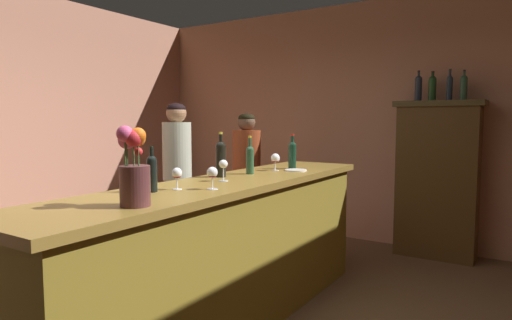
{
  "coord_description": "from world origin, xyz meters",
  "views": [
    {
      "loc": [
        2.06,
        -2.2,
        1.47
      ],
      "look_at": [
        0.39,
        0.4,
        1.2
      ],
      "focal_mm": 31.13,
      "sensor_mm": 36.0,
      "label": 1
    }
  ],
  "objects_px": {
    "bar_counter": "(226,255)",
    "wine_bottle_rose": "(292,153)",
    "display_cabinet": "(437,176)",
    "wine_bottle_syrah": "(152,172)",
    "display_bottle_left": "(418,87)",
    "display_bottle_center": "(450,87)",
    "wine_bottle_chardonnay": "(250,158)",
    "flower_arrangement": "(134,167)",
    "cheese_plate": "(296,170)",
    "wine_glass_mid": "(177,174)",
    "wine_glass_rear": "(212,174)",
    "wine_glass_front": "(275,159)",
    "display_bottle_midleft": "(432,87)",
    "patron_near_entrance": "(177,171)",
    "display_bottle_midright": "(464,87)",
    "patron_in_navy": "(247,174)",
    "wine_glass_spare": "(223,165)",
    "wine_bottle_merlot": "(221,157)"
  },
  "relations": [
    {
      "from": "cheese_plate",
      "to": "display_bottle_midleft",
      "type": "xyz_separation_m",
      "value": [
        0.71,
        1.76,
        0.76
      ]
    },
    {
      "from": "bar_counter",
      "to": "flower_arrangement",
      "type": "distance_m",
      "value": 1.21
    },
    {
      "from": "wine_glass_rear",
      "to": "wine_glass_mid",
      "type": "bearing_deg",
      "value": -143.59
    },
    {
      "from": "wine_bottle_rose",
      "to": "patron_in_navy",
      "type": "height_order",
      "value": "patron_in_navy"
    },
    {
      "from": "display_bottle_center",
      "to": "display_bottle_midleft",
      "type": "bearing_deg",
      "value": 180.0
    },
    {
      "from": "wine_glass_front",
      "to": "patron_near_entrance",
      "type": "relative_size",
      "value": 0.09
    },
    {
      "from": "wine_bottle_merlot",
      "to": "display_bottle_left",
      "type": "bearing_deg",
      "value": 70.59
    },
    {
      "from": "wine_glass_front",
      "to": "patron_near_entrance",
      "type": "bearing_deg",
      "value": 168.8
    },
    {
      "from": "wine_bottle_chardonnay",
      "to": "wine_glass_rear",
      "type": "height_order",
      "value": "wine_bottle_chardonnay"
    },
    {
      "from": "display_cabinet",
      "to": "wine_bottle_syrah",
      "type": "distance_m",
      "value": 3.34
    },
    {
      "from": "wine_glass_spare",
      "to": "display_bottle_midright",
      "type": "bearing_deg",
      "value": 65.97
    },
    {
      "from": "flower_arrangement",
      "to": "display_bottle_center",
      "type": "distance_m",
      "value": 3.68
    },
    {
      "from": "flower_arrangement",
      "to": "display_bottle_midleft",
      "type": "distance_m",
      "value": 3.64
    },
    {
      "from": "patron_near_entrance",
      "to": "wine_bottle_chardonnay",
      "type": "bearing_deg",
      "value": -5.89
    },
    {
      "from": "wine_bottle_chardonnay",
      "to": "display_bottle_left",
      "type": "height_order",
      "value": "display_bottle_left"
    },
    {
      "from": "display_cabinet",
      "to": "wine_bottle_syrah",
      "type": "bearing_deg",
      "value": -107.34
    },
    {
      "from": "display_cabinet",
      "to": "wine_glass_front",
      "type": "height_order",
      "value": "display_cabinet"
    },
    {
      "from": "bar_counter",
      "to": "patron_near_entrance",
      "type": "distance_m",
      "value": 1.76
    },
    {
      "from": "wine_glass_rear",
      "to": "display_bottle_center",
      "type": "bearing_deg",
      "value": 73.73
    },
    {
      "from": "cheese_plate",
      "to": "wine_glass_mid",
      "type": "bearing_deg",
      "value": -96.41
    },
    {
      "from": "wine_bottle_rose",
      "to": "flower_arrangement",
      "type": "xyz_separation_m",
      "value": [
        0.14,
        -1.91,
        0.06
      ]
    },
    {
      "from": "cheese_plate",
      "to": "wine_glass_front",
      "type": "bearing_deg",
      "value": -157.7
    },
    {
      "from": "bar_counter",
      "to": "display_bottle_midleft",
      "type": "relative_size",
      "value": 10.14
    },
    {
      "from": "cheese_plate",
      "to": "bar_counter",
      "type": "bearing_deg",
      "value": -98.88
    },
    {
      "from": "wine_bottle_syrah",
      "to": "wine_glass_mid",
      "type": "bearing_deg",
      "value": 66.65
    },
    {
      "from": "flower_arrangement",
      "to": "wine_glass_mid",
      "type": "bearing_deg",
      "value": 110.08
    },
    {
      "from": "display_bottle_midright",
      "to": "patron_near_entrance",
      "type": "distance_m",
      "value": 3.09
    },
    {
      "from": "bar_counter",
      "to": "display_bottle_left",
      "type": "distance_m",
      "value": 2.96
    },
    {
      "from": "display_bottle_midleft",
      "to": "display_bottle_midright",
      "type": "height_order",
      "value": "display_bottle_midleft"
    },
    {
      "from": "wine_glass_spare",
      "to": "cheese_plate",
      "type": "distance_m",
      "value": 0.84
    },
    {
      "from": "wine_glass_front",
      "to": "display_bottle_center",
      "type": "height_order",
      "value": "display_bottle_center"
    },
    {
      "from": "bar_counter",
      "to": "patron_in_navy",
      "type": "xyz_separation_m",
      "value": [
        -0.99,
        1.74,
        0.33
      ]
    },
    {
      "from": "wine_glass_front",
      "to": "patron_in_navy",
      "type": "xyz_separation_m",
      "value": [
        -0.96,
        1.0,
        -0.29
      ]
    },
    {
      "from": "bar_counter",
      "to": "display_bottle_midright",
      "type": "distance_m",
      "value": 3.09
    },
    {
      "from": "wine_glass_mid",
      "to": "patron_near_entrance",
      "type": "distance_m",
      "value": 2.02
    },
    {
      "from": "bar_counter",
      "to": "wine_bottle_rose",
      "type": "height_order",
      "value": "wine_bottle_rose"
    },
    {
      "from": "wine_glass_mid",
      "to": "display_bottle_midright",
      "type": "xyz_separation_m",
      "value": [
        1.15,
        3.03,
        0.67
      ]
    },
    {
      "from": "display_bottle_midright",
      "to": "patron_in_navy",
      "type": "height_order",
      "value": "display_bottle_midright"
    },
    {
      "from": "wine_bottle_rose",
      "to": "display_bottle_center",
      "type": "xyz_separation_m",
      "value": [
        0.98,
        1.63,
        0.64
      ]
    },
    {
      "from": "bar_counter",
      "to": "wine_glass_spare",
      "type": "distance_m",
      "value": 0.63
    },
    {
      "from": "wine_bottle_chardonnay",
      "to": "flower_arrangement",
      "type": "relative_size",
      "value": 0.76
    },
    {
      "from": "display_cabinet",
      "to": "display_bottle_center",
      "type": "bearing_deg",
      "value": -0.0
    },
    {
      "from": "wine_glass_spare",
      "to": "cheese_plate",
      "type": "xyz_separation_m",
      "value": [
        0.14,
        0.82,
        -0.1
      ]
    },
    {
      "from": "wine_bottle_merlot",
      "to": "wine_bottle_rose",
      "type": "bearing_deg",
      "value": 76.98
    },
    {
      "from": "bar_counter",
      "to": "flower_arrangement",
      "type": "relative_size",
      "value": 8.07
    },
    {
      "from": "display_bottle_left",
      "to": "display_bottle_center",
      "type": "distance_m",
      "value": 0.31
    },
    {
      "from": "cheese_plate",
      "to": "display_bottle_midleft",
      "type": "bearing_deg",
      "value": 68.09
    },
    {
      "from": "flower_arrangement",
      "to": "cheese_plate",
      "type": "xyz_separation_m",
      "value": [
        -0.04,
        1.78,
        -0.18
      ]
    },
    {
      "from": "wine_bottle_syrah",
      "to": "wine_bottle_rose",
      "type": "distance_m",
      "value": 1.55
    },
    {
      "from": "wine_bottle_chardonnay",
      "to": "cheese_plate",
      "type": "height_order",
      "value": "wine_bottle_chardonnay"
    }
  ]
}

